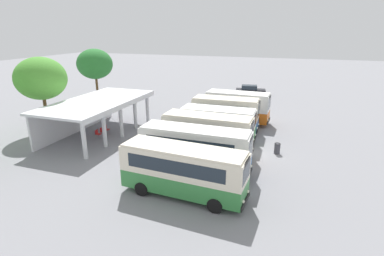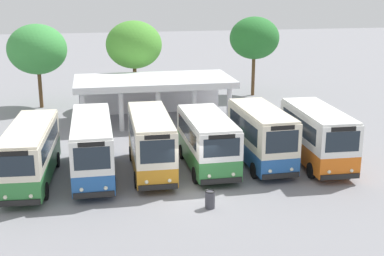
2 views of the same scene
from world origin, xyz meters
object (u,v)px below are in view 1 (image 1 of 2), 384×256
(city_bus_fifth_blue, at_px, (226,113))
(city_bus_far_end_green, at_px, (237,106))
(city_bus_second_in_row, at_px, (195,149))
(waiting_chair_middle_seat, at_px, (106,129))
(city_bus_fourth_amber, at_px, (218,124))
(waiting_chair_second_from_end, at_px, (102,131))
(city_bus_middle_cream, at_px, (207,134))
(waiting_chair_end_by_column, at_px, (98,133))
(litter_bin_apron, at_px, (277,148))
(city_bus_nearest_orange, at_px, (183,170))
(parked_car_flank, at_px, (250,90))

(city_bus_fifth_blue, relative_size, city_bus_far_end_green, 0.95)
(city_bus_second_in_row, bearing_deg, waiting_chair_middle_seat, 64.99)
(city_bus_fourth_amber, distance_m, city_bus_far_end_green, 6.54)
(waiting_chair_second_from_end, bearing_deg, city_bus_middle_cream, -95.84)
(waiting_chair_end_by_column, bearing_deg, city_bus_middle_cream, -92.03)
(waiting_chair_end_by_column, xyz_separation_m, litter_bin_apron, (1.83, -16.24, -0.07))
(city_bus_nearest_orange, relative_size, city_bus_middle_cream, 1.09)
(city_bus_fifth_blue, distance_m, waiting_chair_end_by_column, 12.52)
(parked_car_flank, bearing_deg, waiting_chair_end_by_column, 156.21)
(parked_car_flank, bearing_deg, city_bus_nearest_orange, -178.85)
(city_bus_fourth_amber, bearing_deg, waiting_chair_middle_seat, 97.48)
(city_bus_nearest_orange, relative_size, parked_car_flank, 1.68)
(city_bus_fifth_blue, bearing_deg, waiting_chair_end_by_column, 119.53)
(city_bus_fifth_blue, bearing_deg, waiting_chair_second_from_end, 116.61)
(city_bus_nearest_orange, bearing_deg, city_bus_fifth_blue, 1.81)
(waiting_chair_middle_seat, bearing_deg, parked_car_flank, -25.18)
(city_bus_far_end_green, bearing_deg, waiting_chair_middle_seat, 124.82)
(city_bus_fourth_amber, distance_m, waiting_chair_end_by_column, 11.31)
(city_bus_fourth_amber, xyz_separation_m, waiting_chair_middle_seat, (-1.43, 10.89, -1.23))
(city_bus_middle_cream, height_order, waiting_chair_end_by_column, city_bus_middle_cream)
(city_bus_fourth_amber, xyz_separation_m, parked_car_flank, (21.21, 0.24, -0.92))
(city_bus_fourth_amber, relative_size, waiting_chair_middle_seat, 7.86)
(waiting_chair_end_by_column, height_order, waiting_chair_second_from_end, same)
(waiting_chair_end_by_column, distance_m, waiting_chair_middle_seat, 1.45)
(city_bus_far_end_green, bearing_deg, city_bus_fourth_amber, 175.29)
(city_bus_middle_cream, height_order, litter_bin_apron, city_bus_middle_cream)
(city_bus_middle_cream, relative_size, city_bus_fifth_blue, 1.09)
(city_bus_second_in_row, relative_size, parked_car_flank, 1.69)
(city_bus_nearest_orange, bearing_deg, city_bus_far_end_green, -0.56)
(city_bus_second_in_row, xyz_separation_m, waiting_chair_end_by_column, (3.64, 10.88, -1.32))
(city_bus_fifth_blue, bearing_deg, waiting_chair_middle_seat, 113.36)
(city_bus_fifth_blue, xyz_separation_m, waiting_chair_end_by_column, (-6.14, 10.83, -1.36))
(city_bus_nearest_orange, bearing_deg, parked_car_flank, 1.15)
(city_bus_middle_cream, relative_size, city_bus_far_end_green, 1.04)
(parked_car_flank, xyz_separation_m, waiting_chair_middle_seat, (-22.64, 10.65, -0.31))
(city_bus_second_in_row, bearing_deg, parked_car_flank, 0.54)
(waiting_chair_end_by_column, height_order, litter_bin_apron, litter_bin_apron)
(parked_car_flank, bearing_deg, litter_bin_apron, -165.82)
(city_bus_nearest_orange, relative_size, city_bus_fourth_amber, 1.17)
(city_bus_fifth_blue, bearing_deg, city_bus_fourth_amber, -179.41)
(city_bus_fourth_amber, relative_size, parked_car_flank, 1.44)
(parked_car_flank, relative_size, litter_bin_apron, 5.22)
(city_bus_middle_cream, distance_m, city_bus_fourth_amber, 3.26)
(litter_bin_apron, bearing_deg, waiting_chair_end_by_column, 96.42)
(waiting_chair_second_from_end, bearing_deg, litter_bin_apron, -86.11)
(city_bus_fifth_blue, distance_m, city_bus_far_end_green, 3.31)
(city_bus_second_in_row, bearing_deg, city_bus_fourth_amber, 0.15)
(city_bus_fourth_amber, height_order, parked_car_flank, city_bus_fourth_amber)
(city_bus_far_end_green, bearing_deg, city_bus_fifth_blue, 170.07)
(city_bus_middle_cream, height_order, city_bus_far_end_green, city_bus_middle_cream)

